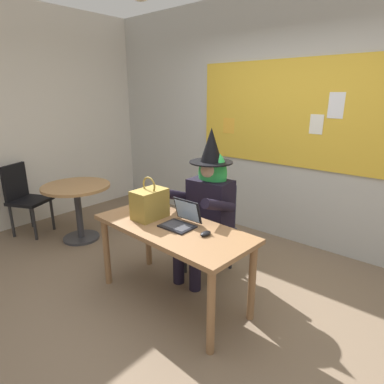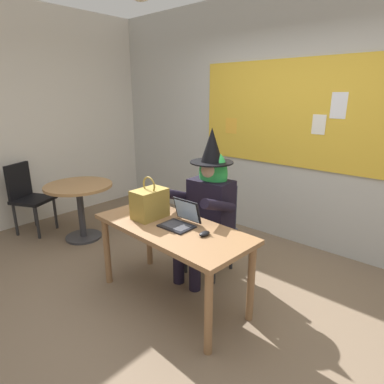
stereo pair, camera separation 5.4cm
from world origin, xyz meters
name	(u,v)px [view 2 (the right image)]	position (x,y,z in m)	size (l,w,h in m)	color
ground_plane	(187,302)	(0.00, 0.00, 0.00)	(24.00, 24.00, 0.00)	#75604C
wall_back_bulletin	(292,121)	(0.00, 1.83, 1.47)	(5.93, 2.06, 2.92)	#B2B2AD
wall_side_window	(21,118)	(-2.96, -0.04, 1.46)	(0.12, 11.69, 2.92)	silver
desk_main	(172,236)	(-0.12, -0.05, 0.61)	(1.44, 0.69, 0.71)	#8E6642
chair_at_desk	(214,223)	(-0.20, 0.62, 0.51)	(0.46, 0.46, 0.91)	#2D3347
person_costumed	(207,199)	(-0.19, 0.50, 0.80)	(0.61, 0.68, 1.47)	black
laptop	(181,220)	(-0.07, 0.01, 0.76)	(0.28, 0.27, 0.21)	black
computer_mouse	(205,234)	(0.21, -0.02, 0.73)	(0.06, 0.10, 0.03)	black
handbag	(150,203)	(-0.40, -0.04, 0.84)	(0.20, 0.30, 0.38)	olive
side_table_round	(80,199)	(-1.89, 0.10, 0.53)	(0.81, 0.81, 0.71)	#A37547
chair_spare_by_window	(27,194)	(-2.59, -0.25, 0.52)	(0.56, 0.56, 0.92)	black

